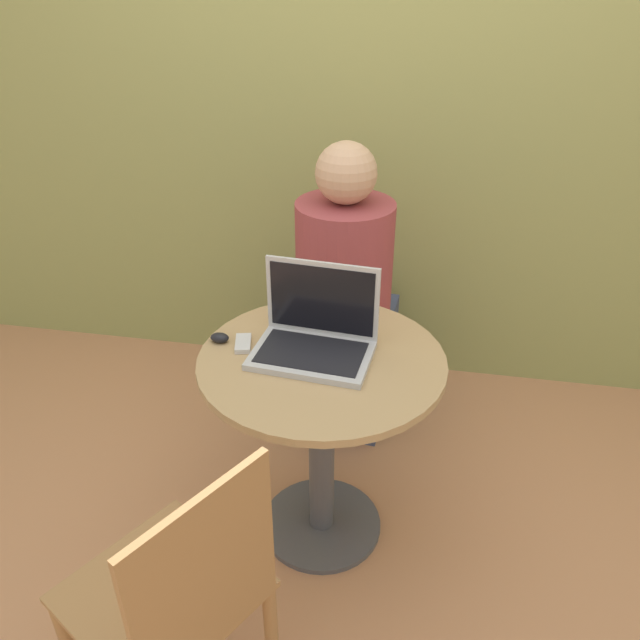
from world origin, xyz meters
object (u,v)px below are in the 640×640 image
cell_phone (243,343)px  chair_empty (179,605)px  laptop (315,335)px  person_seated (346,314)px

cell_phone → chair_empty: 0.76m
laptop → chair_empty: bearing=-104.1°
laptop → person_seated: 0.68m
laptop → person_seated: (0.01, 0.62, -0.27)m
cell_phone → person_seated: size_ratio=0.09×
person_seated → chair_empty: bearing=-98.2°
laptop → chair_empty: laptop is taller
laptop → cell_phone: bearing=-177.3°
chair_empty → person_seated: (0.19, 1.35, 0.04)m
cell_phone → laptop: bearing=2.7°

